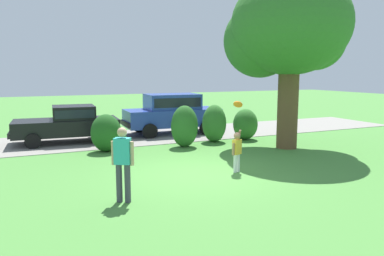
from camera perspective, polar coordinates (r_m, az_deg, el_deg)
name	(u,v)px	position (r m, az deg, el deg)	size (l,w,h in m)	color
ground_plane	(199,174)	(11.27, 1.06, -6.89)	(80.00, 80.00, 0.00)	#478438
driveway_strip	(134,137)	(17.59, -8.65, -1.37)	(28.00, 4.40, 0.02)	gray
oak_tree_large	(287,31)	(15.48, 14.01, 13.91)	(4.65, 4.78, 6.67)	brown
shrub_near_tree	(109,135)	(14.66, -12.38, -1.00)	(1.38, 1.12, 1.41)	#1E511C
shrub_centre_left	(185,126)	(15.08, -1.13, 0.25)	(1.10, 0.91, 1.66)	#286023
shrub_centre	(214,125)	(16.24, 3.35, 0.39)	(1.04, 0.97, 1.59)	#33702B
shrub_centre_right	(245,124)	(16.97, 7.99, 0.57)	(1.07, 1.11, 1.35)	#33702B
parked_sedan	(69,123)	(16.83, -17.98, 0.76)	(4.51, 2.31, 1.56)	black
parked_suv	(172,112)	(18.33, -2.97, 2.48)	(4.77, 2.24, 1.92)	#28429E
child_thrower	(237,149)	(11.38, 6.73, -3.09)	(0.40, 0.36, 1.29)	white
frisbee	(238,104)	(11.60, 6.89, 3.55)	(0.32, 0.26, 0.29)	orange
adult_onlooker	(123,160)	(8.82, -10.33, -4.79)	(0.46, 0.38, 1.74)	#3F3F4C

